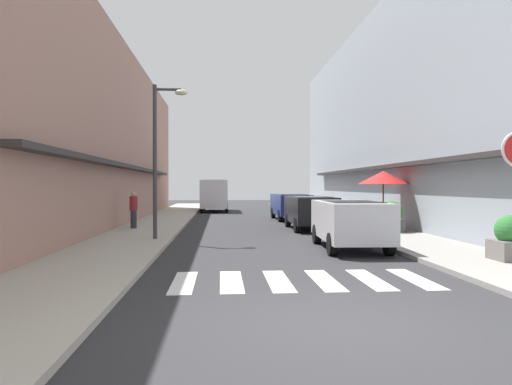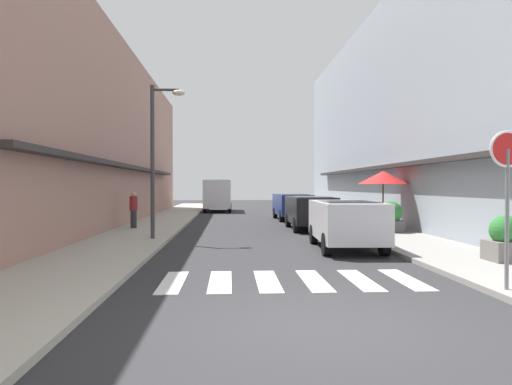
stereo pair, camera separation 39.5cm
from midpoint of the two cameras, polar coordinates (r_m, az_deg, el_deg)
name	(u,v)px [view 1 (the left image)]	position (r m, az deg, el deg)	size (l,w,h in m)	color
ground_plane	(257,228)	(21.69, -0.46, -4.29)	(83.64, 83.64, 0.00)	#2B2B2D
sidewalk_left	(153,227)	(21.89, -12.96, -4.11)	(2.80, 53.23, 0.12)	#ADA899
sidewalk_right	(357,226)	(22.50, 11.70, -3.97)	(2.80, 53.23, 0.12)	gray
building_row_left	(71,134)	(23.71, -22.08, 6.65)	(5.50, 36.22, 8.74)	#A87A6B
building_row_right	(429,114)	(24.87, 19.93, 8.99)	(5.50, 36.22, 10.98)	#939EA8
crosswalk	(301,281)	(9.70, 4.37, -10.64)	(5.20, 2.20, 0.01)	silver
parked_car_near	(350,219)	(14.51, 10.61, -3.20)	(1.96, 4.16, 1.47)	silver
parked_car_mid	(310,209)	(20.73, 6.08, -1.98)	(1.83, 4.16, 1.47)	black
parked_car_far	(290,204)	(26.54, 3.80, -1.36)	(1.88, 4.42, 1.47)	navy
delivery_van	(215,193)	(35.40, -5.39, -0.04)	(2.05, 5.42, 2.37)	silver
street_lamp	(161,145)	(16.45, -12.23, 5.72)	(1.19, 0.28, 5.27)	#38383D
cafe_umbrella	(383,178)	(20.32, 14.70, 1.73)	(2.13, 2.13, 2.44)	#262626
planter_corner	(510,239)	(12.93, 27.79, -5.02)	(0.81, 0.81, 1.11)	slate
planter_midblock	(391,216)	(19.10, 15.60, -2.82)	(0.88, 0.88, 1.22)	#4C4C4C
pedestrian_walking_near	(134,209)	(20.70, -15.21, -1.97)	(0.34, 0.34, 1.57)	#282B33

